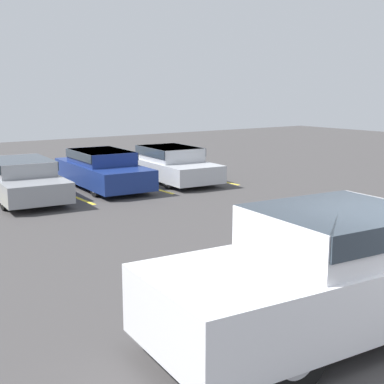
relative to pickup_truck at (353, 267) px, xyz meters
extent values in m
cube|color=yellow|center=(0.63, 11.49, -0.87)|extent=(0.12, 4.25, 0.01)
cube|color=yellow|center=(3.33, 11.49, -0.87)|extent=(0.12, 4.25, 0.01)
cube|color=yellow|center=(6.04, 11.49, -0.87)|extent=(0.12, 4.25, 0.01)
cube|color=silver|center=(-0.02, 0.00, -0.16)|extent=(6.03, 2.46, 0.87)
cube|color=silver|center=(-0.31, 0.03, 0.56)|extent=(2.27, 1.97, 0.57)
cube|color=#2D3842|center=(-0.31, 0.03, 0.69)|extent=(2.23, 2.02, 0.31)
cylinder|color=black|center=(-1.70, 0.97, -0.41)|extent=(0.95, 0.36, 0.92)
cylinder|color=#ADADB2|center=(-1.70, 0.97, -0.41)|extent=(0.53, 0.34, 0.51)
cylinder|color=black|center=(-1.85, -0.64, -0.41)|extent=(0.95, 0.36, 0.92)
cylinder|color=#ADADB2|center=(-1.85, -0.64, -0.41)|extent=(0.53, 0.34, 0.51)
cube|color=gray|center=(-0.74, 11.44, -0.40)|extent=(2.21, 4.81, 0.57)
cube|color=gray|center=(-0.73, 11.54, 0.10)|extent=(1.79, 2.56, 0.43)
cube|color=#2D3842|center=(-0.73, 11.54, 0.19)|extent=(1.85, 2.52, 0.26)
cylinder|color=black|center=(-0.11, 10.03, -0.53)|extent=(0.29, 0.69, 0.68)
cylinder|color=#ADADB2|center=(-0.11, 10.03, -0.53)|extent=(0.27, 0.39, 0.37)
cylinder|color=black|center=(-1.62, 10.17, -0.53)|extent=(0.29, 0.69, 0.68)
cylinder|color=#ADADB2|center=(-1.62, 10.17, -0.53)|extent=(0.27, 0.39, 0.37)
cylinder|color=black|center=(0.15, 12.72, -0.53)|extent=(0.29, 0.69, 0.68)
cylinder|color=#ADADB2|center=(0.15, 12.72, -0.53)|extent=(0.27, 0.39, 0.37)
cube|color=navy|center=(2.04, 11.67, -0.38)|extent=(2.08, 4.68, 0.64)
cube|color=navy|center=(2.05, 11.76, 0.16)|extent=(1.71, 2.48, 0.43)
cube|color=#2D3842|center=(2.05, 11.76, 0.24)|extent=(1.78, 2.44, 0.26)
cylinder|color=black|center=(2.70, 10.30, -0.57)|extent=(0.28, 0.62, 0.60)
cylinder|color=#ADADB2|center=(2.70, 10.30, -0.57)|extent=(0.27, 0.35, 0.33)
cylinder|color=black|center=(1.20, 10.40, -0.57)|extent=(0.28, 0.62, 0.60)
cylinder|color=#ADADB2|center=(1.20, 10.40, -0.57)|extent=(0.27, 0.35, 0.33)
cylinder|color=black|center=(2.88, 12.94, -0.57)|extent=(0.28, 0.62, 0.60)
cylinder|color=#ADADB2|center=(2.88, 12.94, -0.57)|extent=(0.27, 0.35, 0.33)
cylinder|color=black|center=(1.38, 13.05, -0.57)|extent=(0.28, 0.62, 0.60)
cylinder|color=#ADADB2|center=(1.38, 13.05, -0.57)|extent=(0.27, 0.35, 0.33)
cube|color=#B7BABF|center=(4.60, 11.42, -0.41)|extent=(2.15, 4.56, 0.59)
cube|color=#B7BABF|center=(4.61, 11.51, 0.12)|extent=(1.76, 2.43, 0.48)
cube|color=#2D3842|center=(4.61, 11.51, 0.22)|extent=(1.83, 2.39, 0.29)
cylinder|color=black|center=(5.25, 10.08, -0.57)|extent=(0.29, 0.62, 0.61)
cylinder|color=#ADADB2|center=(5.25, 10.08, -0.57)|extent=(0.28, 0.35, 0.33)
cylinder|color=black|center=(3.73, 10.20, -0.57)|extent=(0.29, 0.62, 0.61)
cylinder|color=#ADADB2|center=(3.73, 10.20, -0.57)|extent=(0.28, 0.35, 0.33)
cylinder|color=black|center=(5.46, 12.63, -0.57)|extent=(0.29, 0.62, 0.61)
cylinder|color=#ADADB2|center=(5.46, 12.63, -0.57)|extent=(0.28, 0.35, 0.33)
cylinder|color=black|center=(3.95, 12.76, -0.57)|extent=(0.29, 0.62, 0.61)
cylinder|color=#ADADB2|center=(3.95, 12.76, -0.57)|extent=(0.28, 0.35, 0.33)
cube|color=#B7B2A8|center=(0.79, 13.97, -0.80)|extent=(1.78, 0.20, 0.14)
camera|label=1|loc=(-5.80, -4.34, 2.37)|focal=50.00mm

